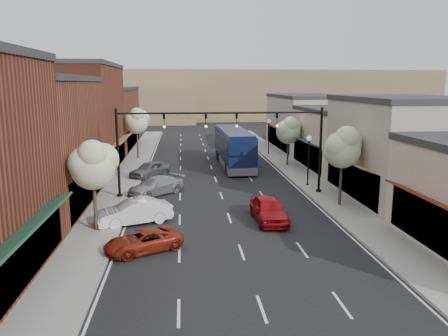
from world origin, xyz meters
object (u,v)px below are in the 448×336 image
object	(u,v)px
tree_right_far	(289,130)
parked_car_d	(150,169)
signal_mast_right	(292,138)
lamp_post_near	(309,152)
parked_car_b	(134,212)
coach_bus	(234,147)
parked_car_c	(156,186)
tree_left_far	(137,120)
lamp_post_far	(269,131)
tree_left_near	(93,164)
parked_car_a	(143,241)
tree_right_near	(343,146)
red_hatchback	(269,209)
signal_mast_left	(149,139)

from	to	relation	value
tree_right_far	parked_car_d	world-z (taller)	tree_right_far
signal_mast_right	lamp_post_near	size ratio (longest dim) A/B	1.85
lamp_post_near	parked_car_d	xyz separation A→B (m)	(-14.00, 5.19, -2.24)
parked_car_d	parked_car_b	bearing A→B (deg)	-52.22
coach_bus	parked_car_c	world-z (taller)	coach_bus
tree_left_far	lamp_post_far	bearing A→B (deg)	7.30
tree_left_near	parked_car_a	xyz separation A→B (m)	(3.04, -3.33, -3.64)
tree_left_far	parked_car_b	bearing A→B (deg)	-85.21
tree_right_far	parked_car_b	distance (m)	23.77
tree_right_near	red_hatchback	bearing A→B (deg)	-154.39
tree_left_near	lamp_post_near	bearing A→B (deg)	33.33
lamp_post_near	signal_mast_left	bearing A→B (deg)	-169.44
signal_mast_right	signal_mast_left	bearing A→B (deg)	180.00
signal_mast_left	lamp_post_near	size ratio (longest dim) A/B	1.85
coach_bus	parked_car_d	xyz separation A→B (m)	(-8.69, -5.06, -1.29)
tree_left_far	parked_car_d	world-z (taller)	tree_left_far
tree_left_near	parked_car_a	bearing A→B (deg)	-47.62
parked_car_c	red_hatchback	bearing A→B (deg)	3.12
signal_mast_right	parked_car_d	size ratio (longest dim) A/B	1.84
tree_right_near	red_hatchback	distance (m)	7.46
tree_right_near	parked_car_a	world-z (taller)	tree_right_near
signal_mast_right	tree_right_far	world-z (taller)	signal_mast_right
signal_mast_right	lamp_post_near	xyz separation A→B (m)	(2.18, 2.50, -1.62)
signal_mast_left	parked_car_b	distance (m)	7.63
tree_left_far	coach_bus	world-z (taller)	tree_left_far
tree_left_far	parked_car_a	distance (m)	29.76
signal_mast_left	tree_right_far	xyz separation A→B (m)	(13.97, 11.95, -0.63)
tree_right_near	lamp_post_near	bearing A→B (deg)	94.77
signal_mast_right	lamp_post_far	size ratio (longest dim) A/B	1.85
lamp_post_far	parked_car_b	xyz separation A→B (m)	(-14.00, -26.58, -2.21)
signal_mast_right	parked_car_d	xyz separation A→B (m)	(-11.82, 7.69, -3.86)
signal_mast_right	coach_bus	world-z (taller)	signal_mast_right
lamp_post_near	parked_car_a	xyz separation A→B (m)	(-13.01, -13.89, -2.43)
tree_left_near	parked_car_c	world-z (taller)	tree_left_near
tree_right_near	parked_car_a	size ratio (longest dim) A/B	1.43
red_hatchback	parked_car_c	xyz separation A→B (m)	(-7.72, 7.74, -0.10)
parked_car_a	parked_car_b	size ratio (longest dim) A/B	0.87
signal_mast_left	tree_right_near	world-z (taller)	signal_mast_left
lamp_post_near	red_hatchback	world-z (taller)	lamp_post_near
red_hatchback	signal_mast_right	bearing A→B (deg)	63.54
lamp_post_far	parked_car_c	size ratio (longest dim) A/B	0.90
parked_car_b	parked_car_d	bearing A→B (deg)	159.09
signal_mast_left	lamp_post_far	distance (m)	24.14
tree_left_far	coach_bus	xyz separation A→B (m)	(10.74, -5.19, -2.55)
red_hatchback	parked_car_d	world-z (taller)	red_hatchback
signal_mast_right	parked_car_c	bearing A→B (deg)	175.43
lamp_post_far	red_hatchback	size ratio (longest dim) A/B	0.93
signal_mast_right	tree_left_near	xyz separation A→B (m)	(-13.87, -8.05, -0.40)
lamp_post_near	parked_car_d	size ratio (longest dim) A/B	0.99
coach_bus	signal_mast_right	bearing A→B (deg)	-77.57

